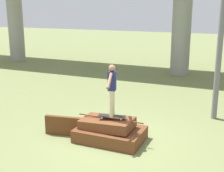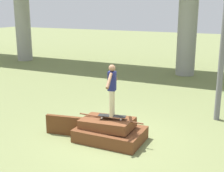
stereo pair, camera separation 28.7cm
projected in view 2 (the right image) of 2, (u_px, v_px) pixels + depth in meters
name	position (u px, v px, depth m)	size (l,w,h in m)	color
ground_plane	(110.00, 140.00, 9.60)	(80.00, 80.00, 0.00)	olive
scrap_pile	(109.00, 131.00, 9.53)	(2.12, 1.34, 0.73)	brown
scrap_plank_loose	(65.00, 125.00, 9.94)	(1.28, 0.35, 0.62)	#5B3319
skateboard	(112.00, 116.00, 9.35)	(0.86, 0.39, 0.09)	black
skater	(112.00, 87.00, 9.12)	(0.31, 1.16, 1.55)	#C6B78E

